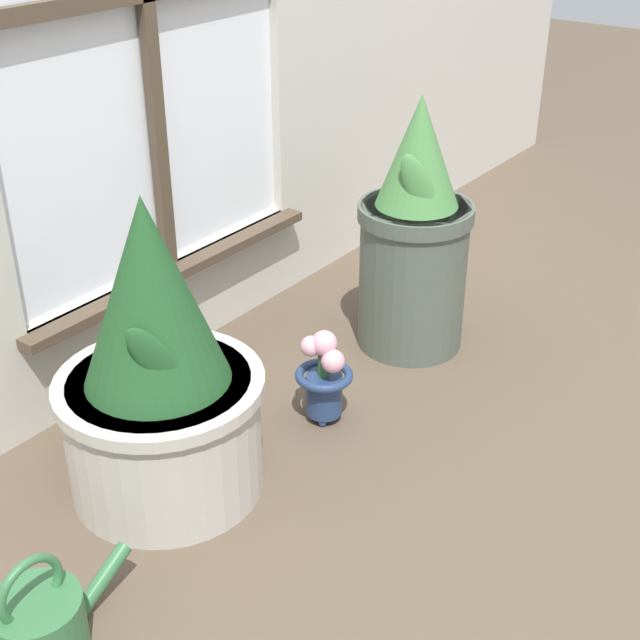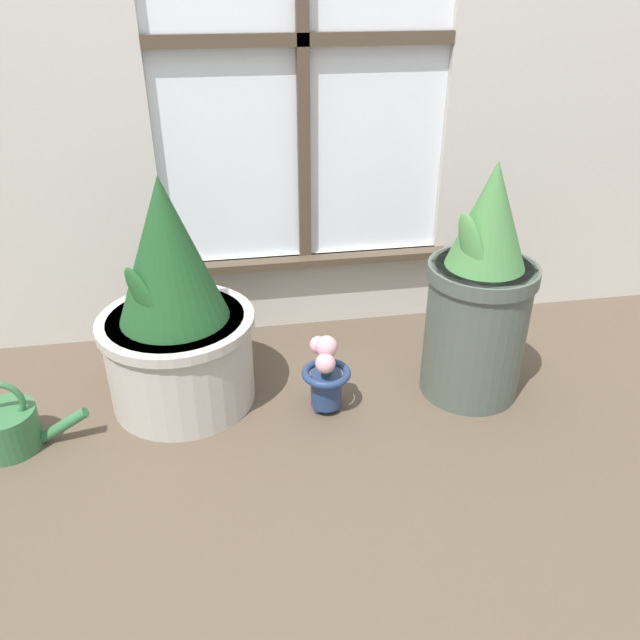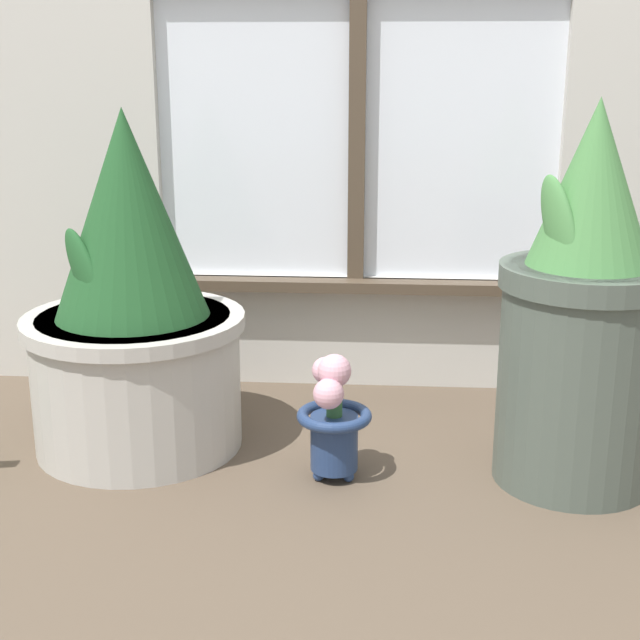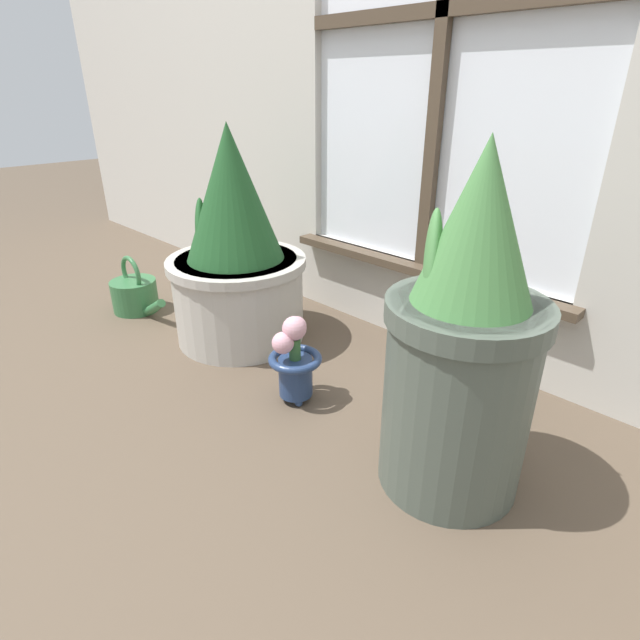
# 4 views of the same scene
# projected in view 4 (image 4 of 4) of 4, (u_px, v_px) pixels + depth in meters

# --- Properties ---
(ground_plane) EXTENTS (10.00, 10.00, 0.00)m
(ground_plane) POSITION_uv_depth(u_px,v_px,m) (257.00, 427.00, 1.18)
(ground_plane) COLOR brown
(potted_plant_left) EXTENTS (0.42, 0.42, 0.64)m
(potted_plant_left) POSITION_uv_depth(u_px,v_px,m) (236.00, 255.00, 1.49)
(potted_plant_left) COLOR #B7B2A8
(potted_plant_left) RESTS_ON ground_plane
(potted_plant_right) EXTENTS (0.29, 0.29, 0.67)m
(potted_plant_right) POSITION_uv_depth(u_px,v_px,m) (463.00, 348.00, 0.90)
(potted_plant_right) COLOR #4C564C
(potted_plant_right) RESTS_ON ground_plane
(flower_vase) EXTENTS (0.13, 0.13, 0.23)m
(flower_vase) POSITION_uv_depth(u_px,v_px,m) (294.00, 360.00, 1.23)
(flower_vase) COLOR navy
(flower_vase) RESTS_ON ground_plane
(watering_can) EXTENTS (0.28, 0.16, 0.20)m
(watering_can) POSITION_uv_depth(u_px,v_px,m) (135.00, 294.00, 1.76)
(watering_can) COLOR #336B3D
(watering_can) RESTS_ON ground_plane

